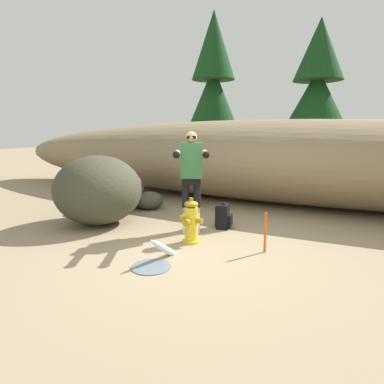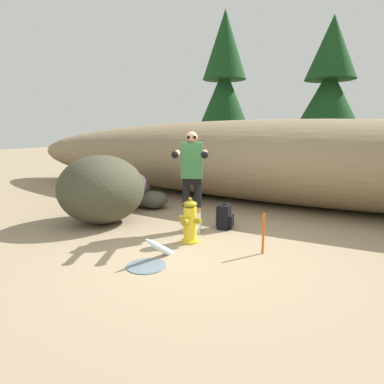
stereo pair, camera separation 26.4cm
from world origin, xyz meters
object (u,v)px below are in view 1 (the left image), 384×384
utility_worker (191,169)px  boulder_small (149,200)px  boulder_mid (120,190)px  spare_backpack (223,216)px  fire_hydrant (191,222)px  boulder_large (98,190)px  survey_stake (265,232)px

utility_worker → boulder_small: 2.18m
boulder_mid → spare_backpack: bearing=-6.3°
fire_hydrant → utility_worker: utility_worker is taller
fire_hydrant → boulder_large: size_ratio=0.44×
utility_worker → boulder_small: utility_worker is taller
utility_worker → survey_stake: utility_worker is taller
boulder_large → survey_stake: boulder_large is taller
utility_worker → boulder_mid: (-2.23, 0.77, -0.67)m
utility_worker → survey_stake: (1.41, -0.36, -0.80)m
utility_worker → survey_stake: 1.66m
boulder_mid → survey_stake: (3.64, -1.13, -0.13)m
spare_backpack → utility_worker: bearing=-142.3°
boulder_small → boulder_large: bearing=-95.0°
boulder_mid → boulder_small: size_ratio=1.81×
utility_worker → boulder_mid: bearing=-137.1°
boulder_large → spare_backpack: bearing=21.0°
fire_hydrant → boulder_small: bearing=140.9°
spare_backpack → boulder_small: 2.15m
survey_stake → fire_hydrant: bearing=-174.1°
boulder_large → boulder_small: 1.51m
boulder_mid → boulder_small: bearing=28.6°
fire_hydrant → spare_backpack: (0.15, 0.96, -0.11)m
boulder_large → utility_worker: bearing=11.3°
spare_backpack → survey_stake: size_ratio=0.78×
boulder_mid → boulder_small: (0.57, 0.31, -0.24)m
spare_backpack → boulder_large: bearing=-171.5°
utility_worker → spare_backpack: (0.40, 0.48, -0.88)m
utility_worker → boulder_small: size_ratio=2.64×
fire_hydrant → boulder_large: bearing=176.7°
boulder_mid → survey_stake: 3.81m
boulder_small → survey_stake: survey_stake is taller
boulder_large → boulder_small: bearing=85.0°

